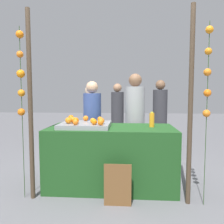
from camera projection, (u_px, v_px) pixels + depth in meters
ground_plane at (111, 185)px, 3.23m from camera, size 24.00×24.00×0.00m
stall_counter at (111, 156)px, 3.19m from camera, size 1.77×0.84×0.85m
orange_tray at (85, 125)px, 3.14m from camera, size 0.69×0.61×0.06m
orange_0 at (86, 118)px, 3.36m from camera, size 0.08×0.08×0.08m
orange_1 at (72, 119)px, 3.24m from camera, size 0.08×0.08×0.08m
orange_2 at (94, 122)px, 2.94m from camera, size 0.08×0.08×0.08m
orange_3 at (100, 119)px, 3.26m from camera, size 0.08×0.08×0.08m
orange_4 at (76, 121)px, 3.05m from camera, size 0.09×0.09×0.09m
orange_5 at (101, 121)px, 3.02m from camera, size 0.08×0.08×0.08m
orange_6 at (71, 118)px, 3.38m from camera, size 0.09×0.09×0.09m
orange_7 at (68, 120)px, 3.06m from camera, size 0.09×0.09×0.09m
orange_8 at (101, 122)px, 2.89m from camera, size 0.08×0.08×0.08m
orange_9 at (93, 121)px, 3.10m from camera, size 0.07×0.07×0.07m
orange_10 at (75, 122)px, 2.91m from camera, size 0.07×0.07×0.07m
orange_11 at (73, 120)px, 3.14m from camera, size 0.08×0.08×0.08m
juice_bottle at (152, 120)px, 3.15m from camera, size 0.07×0.07×0.22m
chalkboard_sign at (118, 185)px, 2.62m from camera, size 0.32×0.03×0.52m
vendor_left at (92, 128)px, 3.91m from camera, size 0.31×0.31×1.54m
vendor_right at (135, 125)px, 3.89m from camera, size 0.33×0.33×1.67m
crowd_person_0 at (160, 118)px, 5.14m from camera, size 0.33×0.33×1.63m
crowd_person_1 at (90, 122)px, 4.93m from camera, size 0.30×0.30×1.50m
crowd_person_2 at (117, 117)px, 5.63m from camera, size 0.32×0.32×1.58m
canopy_post_left at (30, 106)px, 2.74m from camera, size 0.06×0.06×2.34m
canopy_post_right at (190, 107)px, 2.60m from camera, size 0.06×0.06×2.34m
garland_strand_left at (21, 74)px, 2.73m from camera, size 0.10×0.10×2.14m
garland_strand_right at (208, 75)px, 2.53m from camera, size 0.09×0.10×2.14m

